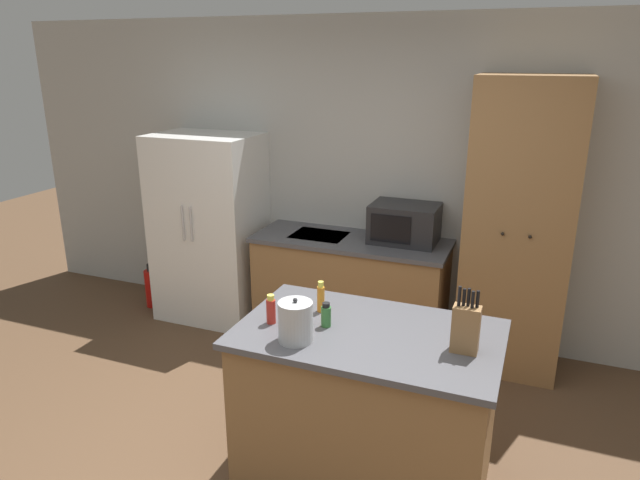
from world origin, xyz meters
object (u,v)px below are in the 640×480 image
at_px(spice_bottle_tall_dark, 321,298).
at_px(fire_extinguisher, 151,288).
at_px(spice_bottle_amber_oil, 271,310).
at_px(spice_bottle_green_herb, 302,314).
at_px(kettle, 295,322).
at_px(pantry_cabinet, 518,230).
at_px(knife_block, 466,328).
at_px(spice_bottle_short_red, 326,315).
at_px(refrigerator, 210,228).
at_px(microwave, 404,223).

distance_m(spice_bottle_tall_dark, fire_extinguisher, 2.76).
distance_m(spice_bottle_amber_oil, spice_bottle_green_herb, 0.17).
xyz_separation_m(spice_bottle_amber_oil, kettle, (0.20, -0.13, 0.03)).
bearing_deg(pantry_cabinet, knife_block, -94.77).
distance_m(knife_block, spice_bottle_green_herb, 0.84).
bearing_deg(fire_extinguisher, kettle, -36.95).
relative_size(spice_bottle_short_red, kettle, 0.58).
height_order(spice_bottle_short_red, fire_extinguisher, spice_bottle_short_red).
bearing_deg(spice_bottle_tall_dark, spice_bottle_short_red, -59.82).
bearing_deg(fire_extinguisher, spice_bottle_green_herb, -34.70).
bearing_deg(kettle, refrigerator, 132.46).
height_order(knife_block, kettle, knife_block).
distance_m(knife_block, spice_bottle_amber_oil, 1.01).
height_order(refrigerator, fire_extinguisher, refrigerator).
relative_size(knife_block, fire_extinguisher, 0.79).
distance_m(spice_bottle_short_red, fire_extinguisher, 2.91).
height_order(spice_bottle_short_red, spice_bottle_green_herb, spice_bottle_green_herb).
height_order(refrigerator, spice_bottle_amber_oil, refrigerator).
xyz_separation_m(refrigerator, pantry_cabinet, (2.58, 0.05, 0.26)).
height_order(pantry_cabinet, spice_bottle_amber_oil, pantry_cabinet).
xyz_separation_m(spice_bottle_tall_dark, spice_bottle_short_red, (0.09, -0.16, -0.02)).
distance_m(spice_bottle_amber_oil, kettle, 0.24).
bearing_deg(knife_block, microwave, 112.78).
distance_m(pantry_cabinet, spice_bottle_short_red, 1.85).
bearing_deg(spice_bottle_amber_oil, spice_bottle_short_red, 14.12).
xyz_separation_m(refrigerator, spice_bottle_tall_dark, (1.63, -1.42, 0.18)).
distance_m(pantry_cabinet, spice_bottle_tall_dark, 1.76).
bearing_deg(spice_bottle_tall_dark, spice_bottle_green_herb, -97.11).
bearing_deg(spice_bottle_amber_oil, kettle, -33.22).
bearing_deg(knife_block, kettle, -165.82).
height_order(pantry_cabinet, fire_extinguisher, pantry_cabinet).
relative_size(pantry_cabinet, microwave, 4.17).
relative_size(spice_bottle_tall_dark, spice_bottle_short_red, 1.33).
xyz_separation_m(refrigerator, spice_bottle_amber_oil, (1.43, -1.66, 0.17)).
xyz_separation_m(microwave, knife_block, (0.71, -1.69, 0.02)).
bearing_deg(spice_bottle_short_red, fire_extinguisher, 147.44).
bearing_deg(pantry_cabinet, spice_bottle_green_herb, -120.05).
relative_size(knife_block, spice_bottle_amber_oil, 2.06).
bearing_deg(spice_bottle_amber_oil, refrigerator, 130.90).
height_order(spice_bottle_short_red, kettle, kettle).
distance_m(microwave, spice_bottle_short_red, 1.69).
relative_size(knife_block, spice_bottle_green_herb, 2.30).
height_order(microwave, spice_bottle_green_herb, microwave).
height_order(pantry_cabinet, microwave, pantry_cabinet).
xyz_separation_m(microwave, spice_bottle_short_red, (-0.01, -1.69, -0.04)).
bearing_deg(spice_bottle_short_red, microwave, 89.79).
bearing_deg(spice_bottle_green_herb, spice_bottle_amber_oil, -170.60).
bearing_deg(refrigerator, pantry_cabinet, 1.22).
relative_size(spice_bottle_short_red, spice_bottle_amber_oil, 0.83).
bearing_deg(fire_extinguisher, pantry_cabinet, 2.38).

